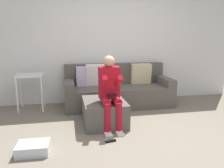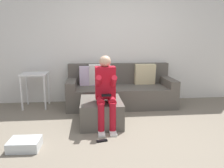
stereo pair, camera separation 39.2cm
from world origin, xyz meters
name	(u,v)px [view 2 (the right image)]	position (x,y,z in m)	size (l,w,h in m)	color
ground_plane	(137,142)	(0.00, 0.00, 0.00)	(7.33, 7.33, 0.00)	slate
wall_back	(118,41)	(0.00, 2.14, 1.30)	(5.63, 0.10, 2.61)	silver
couch_sectional	(120,90)	(0.00, 1.73, 0.31)	(2.16, 0.86, 0.85)	#59544C
ottoman	(101,111)	(-0.45, 0.74, 0.19)	(0.66, 0.82, 0.39)	#59544C
person_seated	(106,89)	(-0.38, 0.56, 0.61)	(0.31, 0.56, 1.11)	red
storage_bin	(25,144)	(-1.45, -0.05, 0.06)	(0.38, 0.29, 0.13)	silver
side_table	(35,80)	(-1.71, 1.75, 0.56)	(0.50, 0.46, 0.69)	white
remote_near_ottoman	(102,141)	(-0.47, 0.05, 0.01)	(0.15, 0.04, 0.02)	black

